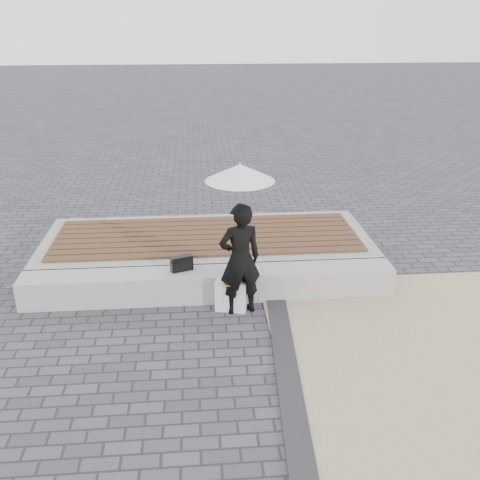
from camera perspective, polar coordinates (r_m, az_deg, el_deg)
name	(u,v)px	position (r m, az deg, el deg)	size (l,w,h in m)	color
ground	(215,367)	(6.07, -2.68, -13.27)	(80.00, 80.00, 0.00)	#46454A
edging_band	(290,391)	(5.73, 5.33, -15.64)	(0.25, 5.20, 0.04)	#2A2A2C
seating_ledge	(210,284)	(7.33, -3.22, -4.65)	(5.00, 0.45, 0.40)	#AFAFA9
timber_platform	(207,249)	(8.42, -3.48, -0.91)	(5.00, 2.00, 0.40)	#A7A7A2
timber_decking	(207,236)	(8.33, -3.52, 0.47)	(4.60, 1.60, 0.04)	brown
woman	(240,259)	(6.75, 0.00, -2.04)	(0.54, 0.35, 1.48)	black
parasol	(240,173)	(6.36, 0.00, 7.15)	(0.83, 0.83, 1.06)	#B1B0B5
handbag	(182,263)	(7.23, -6.19, -2.47)	(0.30, 0.10, 0.21)	black
canvas_tote	(231,296)	(7.01, -0.95, -5.91)	(0.40, 0.17, 0.42)	silver
magazine	(231,283)	(6.87, -0.94, -4.55)	(0.26, 0.19, 0.01)	#D13D3F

